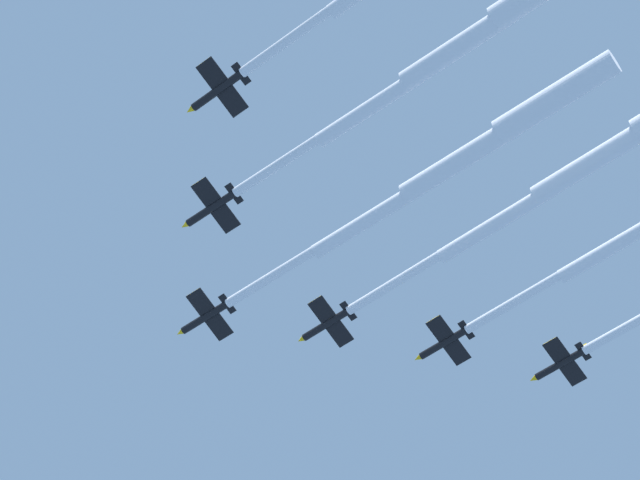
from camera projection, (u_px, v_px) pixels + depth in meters
name	position (u px, v px, depth m)	size (l,w,h in m)	color
jet_lead	(462.00, 158.00, 186.49)	(71.51, 27.86, 4.28)	black
jet_port_inner	(459.00, 46.00, 178.70)	(66.45, 26.40, 4.24)	black
jet_starboard_inner	(597.00, 157.00, 189.83)	(74.33, 29.90, 4.32)	black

